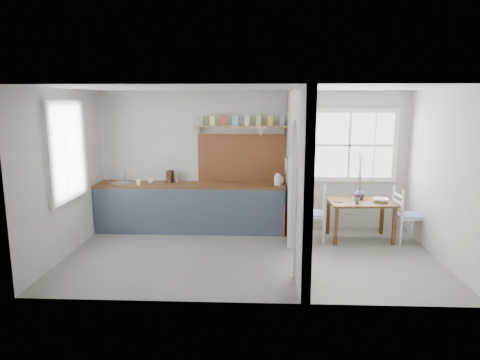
{
  "coord_description": "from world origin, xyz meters",
  "views": [
    {
      "loc": [
        0.12,
        -6.43,
        2.42
      ],
      "look_at": [
        -0.18,
        0.34,
        1.16
      ],
      "focal_mm": 32.0,
      "sensor_mm": 36.0,
      "label": 1
    }
  ],
  "objects_px": {
    "chair_left": "(312,213)",
    "kettle": "(278,179)",
    "chair_right": "(408,215)",
    "vase": "(359,193)",
    "dining_table": "(360,220)"
  },
  "relations": [
    {
      "from": "chair_right",
      "to": "vase",
      "type": "distance_m",
      "value": 0.9
    },
    {
      "from": "dining_table",
      "to": "chair_left",
      "type": "relative_size",
      "value": 1.15
    },
    {
      "from": "kettle",
      "to": "vase",
      "type": "xyz_separation_m",
      "value": [
        1.44,
        -0.17,
        -0.21
      ]
    },
    {
      "from": "vase",
      "to": "kettle",
      "type": "bearing_deg",
      "value": 173.26
    },
    {
      "from": "chair_left",
      "to": "kettle",
      "type": "height_order",
      "value": "kettle"
    },
    {
      "from": "chair_right",
      "to": "vase",
      "type": "bearing_deg",
      "value": 68.71
    },
    {
      "from": "chair_left",
      "to": "kettle",
      "type": "bearing_deg",
      "value": -114.81
    },
    {
      "from": "dining_table",
      "to": "chair_right",
      "type": "relative_size",
      "value": 1.17
    },
    {
      "from": "chair_left",
      "to": "vase",
      "type": "bearing_deg",
      "value": 111.63
    },
    {
      "from": "chair_left",
      "to": "kettle",
      "type": "xyz_separation_m",
      "value": [
        -0.6,
        0.38,
        0.52
      ]
    },
    {
      "from": "kettle",
      "to": "dining_table",
      "type": "bearing_deg",
      "value": -19.76
    },
    {
      "from": "dining_table",
      "to": "chair_left",
      "type": "xyz_separation_m",
      "value": [
        -0.84,
        -0.06,
        0.14
      ]
    },
    {
      "from": "dining_table",
      "to": "chair_left",
      "type": "distance_m",
      "value": 0.86
    },
    {
      "from": "chair_left",
      "to": "chair_right",
      "type": "height_order",
      "value": "chair_left"
    },
    {
      "from": "chair_left",
      "to": "chair_right",
      "type": "distance_m",
      "value": 1.64
    }
  ]
}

